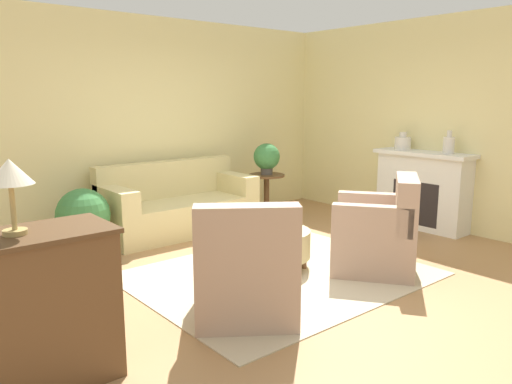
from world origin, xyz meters
TOP-DOWN VIEW (x-y plane):
  - ground_plane at (0.00, 0.00)m, footprint 16.00×16.00m
  - wall_back at (0.00, 2.65)m, footprint 9.18×0.12m
  - wall_right at (2.97, 0.00)m, footprint 0.12×9.83m
  - rug at (0.00, 0.00)m, footprint 2.76×2.23m
  - couch at (0.09, 2.08)m, footprint 2.00×0.87m
  - armchair_left at (-0.87, -0.54)m, footprint 1.10×1.10m
  - armchair_right at (0.87, -0.54)m, footprint 1.10×1.10m
  - ottoman_table at (0.08, 0.21)m, footprint 0.78×0.78m
  - side_table at (1.49, 1.92)m, footprint 0.52×0.52m
  - fireplace at (2.73, 0.14)m, footprint 0.44×1.33m
  - dresser at (-2.51, -0.48)m, footprint 1.09×0.53m
  - vase_mantel_near at (2.71, 0.47)m, footprint 0.22×0.22m
  - vase_mantel_far at (2.71, -0.20)m, footprint 0.14×0.14m
  - potted_plant_on_side_table at (1.49, 1.92)m, footprint 0.38×0.38m
  - potted_plant_floor at (-1.26, 1.84)m, footprint 0.59×0.59m
  - table_lamp at (-2.51, -0.48)m, footprint 0.26×0.26m

SIDE VIEW (x-z plane):
  - ground_plane at x=0.00m, z-range 0.00..0.00m
  - rug at x=0.00m, z-range 0.00..0.01m
  - ottoman_table at x=0.08m, z-range 0.07..0.47m
  - couch at x=0.09m, z-range -0.12..0.79m
  - armchair_left at x=-0.87m, z-range -0.11..0.87m
  - armchair_right at x=0.87m, z-range -0.11..0.87m
  - side_table at x=1.49m, z-range 0.12..0.76m
  - potted_plant_floor at x=-1.26m, z-range 0.06..0.83m
  - dresser at x=-2.51m, z-range 0.02..0.99m
  - fireplace at x=2.73m, z-range 0.03..1.07m
  - potted_plant_on_side_table at x=1.49m, z-range 0.67..1.12m
  - vase_mantel_near at x=2.71m, z-range 1.02..1.26m
  - vase_mantel_far at x=2.71m, z-range 1.01..1.31m
  - table_lamp at x=-2.51m, z-range 1.10..1.54m
  - wall_right at x=2.97m, z-range 0.00..2.80m
  - wall_back at x=0.00m, z-range 0.00..2.80m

